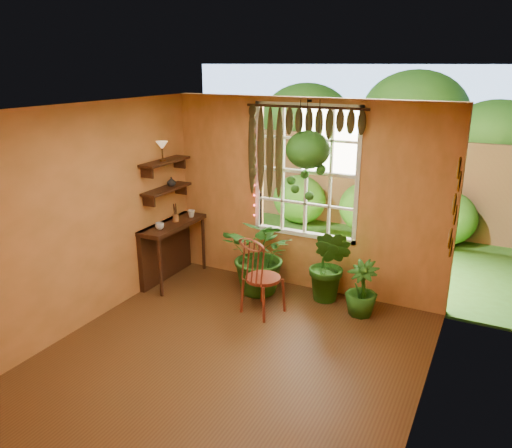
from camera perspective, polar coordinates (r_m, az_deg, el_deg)
The scene contains 23 objects.
floor at distance 5.65m, azimuth -3.56°, elevation -15.68°, with size 4.50×4.50×0.00m, color #583519.
ceiling at distance 4.73m, azimuth -4.20°, elevation 12.71°, with size 4.50×4.50×0.00m, color silver.
wall_back at distance 6.97m, azimuth 5.60°, elevation 3.07°, with size 4.00×4.00×0.00m, color #E6954E.
wall_left at distance 6.25m, azimuth -19.85°, elevation 0.32°, with size 4.50×4.50×0.00m, color #E6954E.
wall_right at distance 4.43m, azimuth 19.18°, elevation -6.75°, with size 4.50×4.50×0.00m, color #E6954E.
window at distance 6.92m, azimuth 5.78°, elevation 5.94°, with size 1.52×0.10×1.86m.
valance_vine at distance 6.74m, azimuth 4.87°, elevation 10.62°, with size 1.70×0.12×1.10m.
string_lights at distance 7.13m, azimuth -0.21°, elevation 6.79°, with size 0.03×0.03×1.54m, color #FF2633, non-canonical shape.
wall_plates at distance 6.06m, azimuth 21.69°, elevation 1.54°, with size 0.04×0.32×1.10m, color #F8E6CA, non-canonical shape.
counter_ledge at distance 7.57m, azimuth -10.04°, elevation -2.26°, with size 0.40×1.20×0.90m.
shelf_lower at distance 7.30m, azimuth -10.18°, elevation 3.96°, with size 0.25×0.90×0.04m, color #3D1F10.
shelf_upper at distance 7.22m, azimuth -10.35°, elevation 7.04°, with size 0.25×0.90×0.04m, color #3D1F10.
backyard at distance 11.28m, azimuth 15.48°, elevation 7.87°, with size 14.00×10.00×12.00m.
windsor_chair at distance 6.50m, azimuth 0.59°, elevation -7.31°, with size 0.57×0.59×1.22m.
potted_plant_left at distance 6.98m, azimuth 0.72°, elevation -3.52°, with size 1.04×0.90×1.15m, color #225115.
potted_plant_mid at distance 6.81m, azimuth 8.43°, elevation -4.71°, with size 0.58×0.47×1.06m, color #225115.
potted_plant_right at distance 6.59m, azimuth 11.98°, elevation -7.23°, with size 0.41×0.41×0.74m, color #225115.
hanging_basket at distance 6.49m, azimuth 5.93°, elevation 7.71°, with size 0.57×0.57×1.27m.
cup_a at distance 7.11m, azimuth -10.96°, elevation -0.24°, with size 0.12×0.12×0.10m, color silver.
cup_b at distance 7.62m, azimuth -7.41°, elevation 1.19°, with size 0.11×0.11×0.11m, color beige.
brush_jar at distance 7.41m, azimuth -9.19°, elevation 1.28°, with size 0.09×0.09×0.34m.
shelf_vase at distance 7.37m, azimuth -9.64°, elevation 4.79°, with size 0.13×0.13×0.13m, color #B2AD99.
tiffany_lamp at distance 7.12m, azimuth -10.69°, elevation 8.69°, with size 0.17×0.17×0.28m.
Camera 1 is at (2.43, -4.04, 3.12)m, focal length 35.00 mm.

